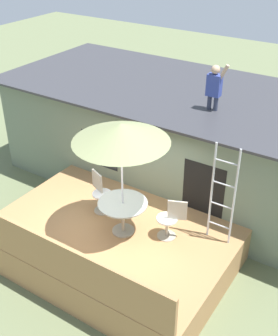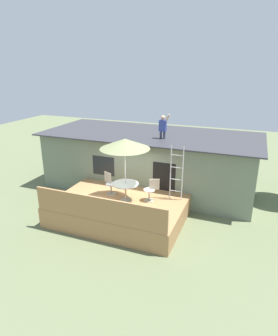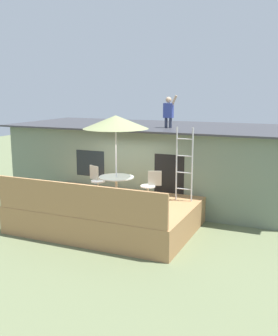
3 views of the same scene
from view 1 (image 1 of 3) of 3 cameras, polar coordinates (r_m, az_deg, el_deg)
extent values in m
plane|color=#66704C|center=(10.01, -3.31, -11.51)|extent=(40.00, 40.00, 0.00)
cube|color=slate|center=(11.80, 6.80, 3.45)|extent=(10.00, 4.00, 2.71)
cube|color=#38383D|center=(11.24, 7.23, 9.74)|extent=(10.50, 4.50, 0.06)
cube|color=black|center=(10.95, -5.21, 2.39)|extent=(1.10, 0.03, 0.90)
cube|color=black|center=(9.93, 8.33, -4.50)|extent=(1.00, 0.03, 2.00)
cube|color=#A87A4C|center=(9.75, -3.38, -9.77)|extent=(5.11, 3.61, 0.80)
cube|color=#A87A4C|center=(8.21, -10.91, -11.77)|extent=(5.01, 0.08, 0.90)
cylinder|color=#A59E8C|center=(9.41, -2.08, -8.21)|extent=(0.48, 0.48, 0.03)
cylinder|color=#A59E8C|center=(9.19, -2.12, -6.49)|extent=(0.07, 0.07, 0.71)
cylinder|color=#999E93|center=(8.97, -2.16, -4.66)|extent=(1.04, 1.04, 0.03)
cylinder|color=silver|center=(8.71, -2.22, -2.14)|extent=(0.04, 0.04, 2.40)
cone|color=#8C9360|center=(8.14, -2.38, 4.67)|extent=(1.90, 1.90, 0.38)
cylinder|color=silver|center=(8.79, 9.53, -3.05)|extent=(0.04, 0.04, 2.20)
cylinder|color=silver|center=(8.65, 12.41, -3.98)|extent=(0.04, 0.04, 2.20)
cylinder|color=silver|center=(9.15, 10.50, -7.40)|extent=(0.48, 0.03, 0.03)
cylinder|color=silver|center=(8.86, 10.80, -4.85)|extent=(0.48, 0.03, 0.03)
cylinder|color=silver|center=(8.58, 11.12, -2.13)|extent=(0.48, 0.03, 0.03)
cylinder|color=silver|center=(8.33, 11.46, 0.76)|extent=(0.48, 0.03, 0.03)
cylinder|color=#33384C|center=(10.20, 9.24, 8.56)|extent=(0.10, 0.10, 0.34)
cylinder|color=#33384C|center=(10.14, 10.06, 8.36)|extent=(0.10, 0.10, 0.34)
cube|color=#384799|center=(10.02, 9.86, 10.68)|extent=(0.32, 0.20, 0.50)
sphere|color=tan|center=(9.91, 10.05, 12.63)|extent=(0.20, 0.20, 0.20)
cylinder|color=tan|center=(9.86, 10.99, 12.09)|extent=(0.26, 0.08, 0.44)
cylinder|color=#A59E8C|center=(10.02, -4.77, -5.55)|extent=(0.40, 0.40, 0.02)
cylinder|color=#A59E8C|center=(9.90, -4.83, -4.52)|extent=(0.06, 0.06, 0.44)
cylinder|color=silver|center=(9.77, -4.88, -3.42)|extent=(0.44, 0.44, 0.04)
cube|color=#A59E8C|center=(9.78, -5.52, -1.71)|extent=(0.38, 0.20, 0.44)
cylinder|color=#A59E8C|center=(9.29, 3.62, -8.87)|extent=(0.40, 0.40, 0.02)
cylinder|color=#A59E8C|center=(9.15, 3.67, -7.81)|extent=(0.06, 0.06, 0.44)
cylinder|color=silver|center=(9.01, 3.71, -6.66)|extent=(0.44, 0.44, 0.04)
cube|color=#A59E8C|center=(8.86, 5.06, -5.56)|extent=(0.38, 0.19, 0.44)
camera|label=2|loc=(3.81, -140.48, -37.20)|focal=31.39mm
camera|label=3|loc=(5.13, -144.44, -58.89)|focal=42.65mm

